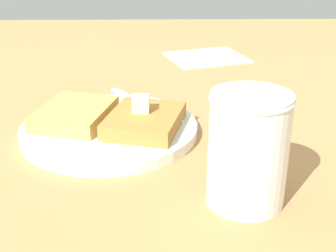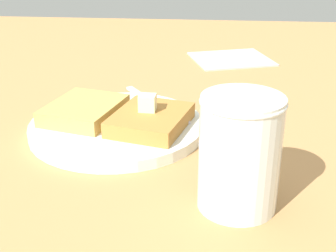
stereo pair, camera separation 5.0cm
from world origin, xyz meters
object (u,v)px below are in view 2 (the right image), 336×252
fork (157,107)px  napkin (231,59)px  plate (117,126)px  syrup_jar (239,159)px

fork → napkin: 31.87cm
plate → syrup_jar: syrup_jar is taller
syrup_jar → napkin: syrup_jar is taller
plate → fork: size_ratio=1.59×
fork → napkin: size_ratio=0.97×
fork → plate: bearing=49.2°
fork → napkin: fork is taller
syrup_jar → napkin: (-1.13, -50.69, -4.78)cm
syrup_jar → plate: bearing=-46.9°
napkin → plate: bearing=66.1°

